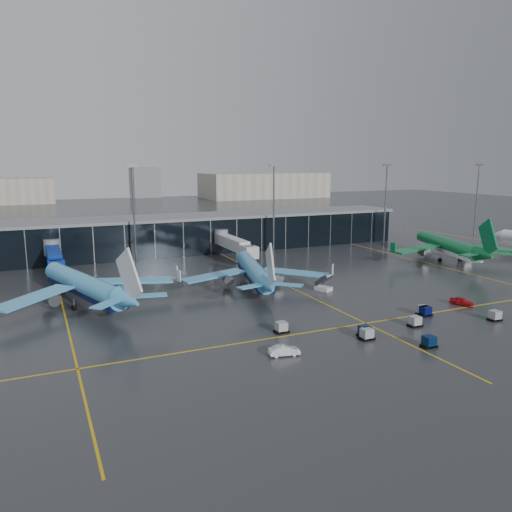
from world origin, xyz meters
name	(u,v)px	position (x,y,z in m)	size (l,w,h in m)	color
ground	(271,307)	(0.00, 0.00, 0.00)	(600.00, 600.00, 0.00)	#282B2D
terminal_pier	(179,234)	(0.00, 62.00, 5.42)	(142.00, 17.00, 10.70)	black
jet_bridges	(54,257)	(-35.00, 42.99, 4.55)	(94.00, 27.50, 7.20)	#595B60
flood_masts	(208,208)	(5.00, 50.00, 13.81)	(203.00, 0.50, 25.50)	#595B60
distant_hangars	(168,187)	(49.94, 270.08, 8.79)	(260.00, 71.00, 22.00)	#B2AD99
taxi_lines	(292,288)	(10.00, 10.61, 0.01)	(220.00, 120.00, 0.02)	gold
airliner_arkefly	(83,272)	(-31.18, 15.22, 6.21)	(35.46, 40.38, 12.41)	#45A9E3
airliner_klm_near	(254,261)	(2.88, 14.46, 5.77)	(32.99, 37.57, 11.55)	#419CD7
airliner_aer_lingus	(448,237)	(62.81, 20.54, 6.35)	(36.30, 41.34, 12.71)	#0D6F37
baggage_carts	(402,324)	(13.67, -19.48, 0.76)	(37.59, 15.82, 1.70)	black
mobile_airstair	(323,287)	(15.00, 6.21, 0.77)	(3.32, 3.82, 3.45)	silver
service_van_red	(462,301)	(32.76, -13.50, 0.72)	(1.70, 4.23, 1.44)	#B70E14
service_van_white	(284,350)	(-8.62, -21.84, 0.72)	(1.52, 4.36, 1.44)	silver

